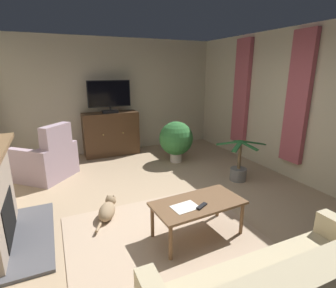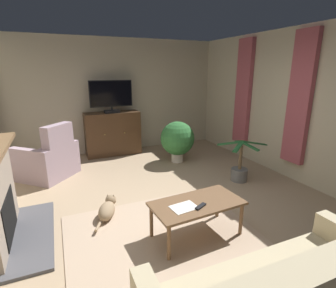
% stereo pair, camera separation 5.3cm
% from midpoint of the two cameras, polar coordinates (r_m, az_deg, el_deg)
% --- Properties ---
extents(ground_plane, '(5.70, 7.26, 0.04)m').
position_cam_midpoint_polar(ground_plane, '(3.94, 1.52, -14.70)').
color(ground_plane, tan).
extents(wall_back, '(5.70, 0.10, 2.72)m').
position_cam_midpoint_polar(wall_back, '(6.64, -10.92, 10.22)').
color(wall_back, '#B2A88E').
rests_on(wall_back, ground_plane).
extents(wall_right_with_window, '(0.10, 7.26, 2.72)m').
position_cam_midpoint_polar(wall_right_with_window, '(5.11, 29.37, 6.84)').
color(wall_right_with_window, '#BBB095').
rests_on(wall_right_with_window, ground_plane).
extents(curtain_panel_near, '(0.10, 0.44, 2.28)m').
position_cam_midpoint_polar(curtain_panel_near, '(5.13, 27.08, 8.71)').
color(curtain_panel_near, '#A34C56').
extents(curtain_panel_far, '(0.10, 0.44, 2.28)m').
position_cam_midpoint_polar(curtain_panel_far, '(6.20, 16.36, 10.74)').
color(curtain_panel_far, '#A34C56').
extents(rug_central, '(2.28, 1.94, 0.01)m').
position_cam_midpoint_polar(rug_central, '(3.41, -0.57, -19.60)').
color(rug_central, tan).
rests_on(rug_central, ground_plane).
extents(tv_cabinet, '(1.28, 0.49, 1.02)m').
position_cam_midpoint_polar(tv_cabinet, '(6.40, -11.70, 2.06)').
color(tv_cabinet, black).
rests_on(tv_cabinet, ground_plane).
extents(television, '(0.97, 0.20, 0.74)m').
position_cam_midpoint_polar(television, '(6.20, -12.08, 10.28)').
color(television, black).
rests_on(television, tv_cabinet).
extents(coffee_table, '(1.13, 0.63, 0.46)m').
position_cam_midpoint_polar(coffee_table, '(3.24, 6.82, -13.28)').
color(coffee_table, brown).
rests_on(coffee_table, ground_plane).
extents(tv_remote, '(0.17, 0.12, 0.02)m').
position_cam_midpoint_polar(tv_remote, '(3.11, 7.67, -13.33)').
color(tv_remote, black).
rests_on(tv_remote, coffee_table).
extents(folded_newspaper, '(0.32, 0.25, 0.01)m').
position_cam_midpoint_polar(folded_newspaper, '(3.09, 4.04, -13.62)').
color(folded_newspaper, silver).
rests_on(folded_newspaper, coffee_table).
extents(armchair_angled_to_table, '(1.21, 1.21, 1.04)m').
position_cam_midpoint_polar(armchair_angled_to_table, '(5.44, -24.30, -3.21)').
color(armchair_angled_to_table, '#AD93A3').
rests_on(armchair_angled_to_table, ground_plane).
extents(potted_plant_on_hearth_side, '(0.74, 0.74, 0.91)m').
position_cam_midpoint_polar(potted_plant_on_hearth_side, '(5.73, 2.33, 1.10)').
color(potted_plant_on_hearth_side, beige).
rests_on(potted_plant_on_hearth_side, ground_plane).
extents(potted_plant_tall_palm_by_window, '(0.89, 0.75, 0.77)m').
position_cam_midpoint_polar(potted_plant_tall_palm_by_window, '(5.02, 15.67, -5.38)').
color(potted_plant_tall_palm_by_window, slate).
rests_on(potted_plant_tall_palm_by_window, ground_plane).
extents(cat, '(0.41, 0.68, 0.23)m').
position_cam_midpoint_polar(cat, '(3.85, -12.67, -13.69)').
color(cat, '#937A5B').
rests_on(cat, ground_plane).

